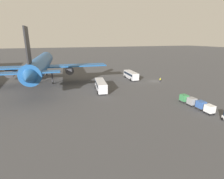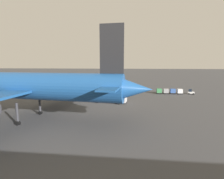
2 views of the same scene
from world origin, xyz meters
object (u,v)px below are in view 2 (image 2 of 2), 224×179
at_px(shuttle_bus_near, 84,88).
at_px(cargo_cart_blue, 173,91).
at_px(baggage_tug, 191,92).
at_px(cargo_cart_grey, 166,91).
at_px(cargo_cart_white, 180,91).
at_px(cargo_cart_green, 159,91).
at_px(airplane, 21,86).
at_px(shuttle_bus_far, 109,96).
at_px(worker_person, 109,88).

xyz_separation_m(shuttle_bus_near, cargo_cart_blue, (-35.53, -1.05, -0.67)).
bearing_deg(baggage_tug, cargo_cart_grey, 15.98).
bearing_deg(cargo_cart_white, cargo_cart_green, -0.19).
relative_size(cargo_cart_grey, cargo_cart_green, 1.00).
xyz_separation_m(airplane, cargo_cart_green, (-34.62, -35.54, -6.05)).
bearing_deg(shuttle_bus_far, cargo_cart_blue, -133.06).
xyz_separation_m(cargo_cart_white, cargo_cart_green, (7.98, -0.03, 0.00)).
height_order(airplane, cargo_cart_white, airplane).
xyz_separation_m(airplane, shuttle_bus_far, (-16.70, -17.86, -5.29)).
relative_size(shuttle_bus_far, cargo_cart_grey, 5.38).
distance_m(airplane, cargo_cart_blue, 53.97).
bearing_deg(cargo_cart_grey, baggage_tug, -178.15).
xyz_separation_m(cargo_cart_white, cargo_cart_grey, (5.32, -0.04, 0.00)).
bearing_deg(shuttle_bus_near, worker_person, -132.79).
relative_size(airplane, shuttle_bus_near, 5.18).
bearing_deg(shuttle_bus_far, cargo_cart_grey, -130.00).
relative_size(worker_person, cargo_cart_white, 0.84).
bearing_deg(shuttle_bus_far, shuttle_bus_near, -44.65).
xyz_separation_m(airplane, cargo_cart_blue, (-39.94, -35.78, -6.05)).
distance_m(airplane, shuttle_bus_near, 35.42).
relative_size(shuttle_bus_far, cargo_cart_blue, 5.38).
height_order(baggage_tug, cargo_cart_white, baggage_tug).
relative_size(shuttle_bus_near, cargo_cart_green, 5.20).
distance_m(worker_person, cargo_cart_grey, 25.00).
distance_m(shuttle_bus_near, worker_person, 12.23).
bearing_deg(shuttle_bus_far, cargo_cart_green, -126.07).
distance_m(shuttle_bus_near, shuttle_bus_far, 20.87).
distance_m(shuttle_bus_near, cargo_cart_green, 30.22).
bearing_deg(baggage_tug, shuttle_bus_near, 15.66).
relative_size(shuttle_bus_far, cargo_cart_white, 5.38).
bearing_deg(cargo_cart_white, cargo_cart_grey, -0.44).
bearing_deg(cargo_cart_grey, shuttle_bus_far, 40.69).
bearing_deg(shuttle_bus_near, airplane, 87.49).
distance_m(baggage_tug, cargo_cart_white, 4.25).
bearing_deg(baggage_tug, worker_person, 2.15).
distance_m(cargo_cart_white, cargo_cart_grey, 5.32).
relative_size(shuttle_bus_near, cargo_cart_blue, 5.20).
bearing_deg(worker_person, cargo_cart_green, 160.74).
xyz_separation_m(shuttle_bus_near, cargo_cart_green, (-30.20, -0.81, -0.67)).
distance_m(baggage_tug, worker_person, 34.17).
distance_m(shuttle_bus_far, cargo_cart_green, 25.19).
relative_size(worker_person, cargo_cart_grey, 0.84).
height_order(airplane, baggage_tug, airplane).
distance_m(airplane, cargo_cart_white, 55.80).
height_order(cargo_cart_white, cargo_cart_grey, same).
distance_m(airplane, cargo_cart_green, 49.99).
xyz_separation_m(shuttle_bus_near, worker_person, (-8.99, -8.23, -0.99)).
bearing_deg(shuttle_bus_far, worker_person, -73.22).
distance_m(baggage_tug, cargo_cart_green, 12.22).
height_order(cargo_cart_white, cargo_cart_blue, same).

